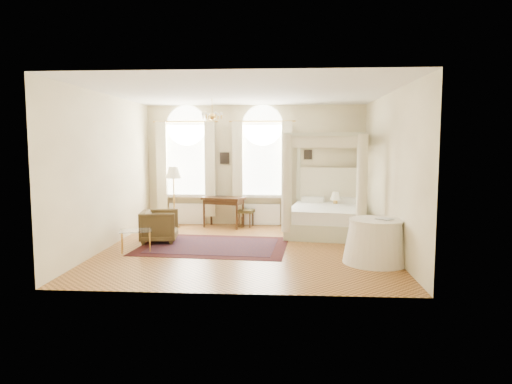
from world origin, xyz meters
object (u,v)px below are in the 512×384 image
(stool, at_px, (246,212))
(coffee_table, at_px, (136,232))
(writing_desk, at_px, (224,201))
(canopy_bed, at_px, (326,211))
(side_table, at_px, (376,241))
(armchair, at_px, (160,226))
(floor_lamp, at_px, (174,176))
(nightstand, at_px, (333,218))

(stool, height_order, coffee_table, stool)
(writing_desk, bearing_deg, stool, 12.68)
(writing_desk, height_order, stool, writing_desk)
(canopy_bed, height_order, coffee_table, canopy_bed)
(canopy_bed, relative_size, coffee_table, 3.38)
(canopy_bed, bearing_deg, side_table, -76.29)
(writing_desk, bearing_deg, armchair, -121.52)
(armchair, height_order, coffee_table, armchair)
(canopy_bed, xyz_separation_m, side_table, (0.68, -2.79, -0.16))
(floor_lamp, bearing_deg, writing_desk, 5.07)
(coffee_table, bearing_deg, stool, 55.68)
(coffee_table, distance_m, floor_lamp, 2.94)
(canopy_bed, relative_size, stool, 5.42)
(coffee_table, bearing_deg, nightstand, 32.50)
(canopy_bed, relative_size, nightstand, 4.24)
(nightstand, bearing_deg, coffee_table, -147.50)
(floor_lamp, bearing_deg, stool, 7.46)
(side_table, bearing_deg, coffee_table, 172.47)
(nightstand, xyz_separation_m, side_table, (0.46, -3.42, 0.11))
(writing_desk, relative_size, armchair, 1.50)
(nightstand, height_order, writing_desk, writing_desk)
(canopy_bed, xyz_separation_m, stool, (-2.09, 0.86, -0.18))
(canopy_bed, height_order, stool, canopy_bed)
(floor_lamp, bearing_deg, canopy_bed, -8.68)
(writing_desk, distance_m, coffee_table, 3.24)
(side_table, bearing_deg, writing_desk, 133.76)
(canopy_bed, distance_m, writing_desk, 2.79)
(stool, bearing_deg, coffee_table, -124.32)
(side_table, bearing_deg, floor_lamp, 144.08)
(armchair, bearing_deg, nightstand, -73.35)
(coffee_table, relative_size, side_table, 0.62)
(stool, xyz_separation_m, coffee_table, (-2.06, -3.01, 0.01))
(canopy_bed, relative_size, side_table, 2.10)
(writing_desk, height_order, coffee_table, writing_desk)
(writing_desk, relative_size, stool, 2.56)
(canopy_bed, xyz_separation_m, writing_desk, (-2.69, 0.73, 0.13))
(coffee_table, xyz_separation_m, side_table, (4.83, -0.64, 0.01))
(nightstand, relative_size, coffee_table, 0.80)
(nightstand, xyz_separation_m, writing_desk, (-2.91, 0.09, 0.40))
(nightstand, bearing_deg, armchair, -155.48)
(coffee_table, height_order, side_table, side_table)
(stool, relative_size, floor_lamp, 0.29)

